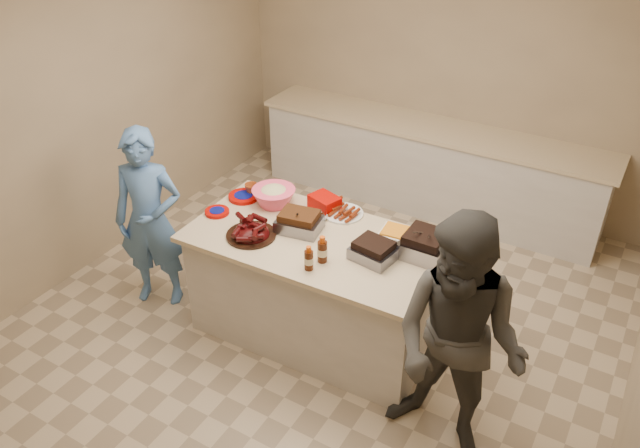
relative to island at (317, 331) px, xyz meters
The scene contains 20 objects.
room 0.10m from the island, 107.71° to the left, with size 4.50×5.00×2.70m, color tan, non-canonical shape.
back_counter 2.34m from the island, 90.75° to the left, with size 3.60×0.64×0.90m, color beige, non-canonical shape.
island is the anchor object (origin of this frame).
rib_platter 1.01m from the island, 154.10° to the right, with size 0.37×0.37×0.15m, color #3F0707, non-canonical shape.
pulled_pork_tray 0.91m from the island, 167.64° to the left, with size 0.32×0.24×0.10m, color #47230F.
brisket_tray 1.00m from the island, ahead, with size 0.28×0.24×0.09m, color black.
roasting_pan 1.18m from the island, 15.71° to the left, with size 0.30×0.30×0.12m, color gray.
coleslaw_bowl 1.07m from the island, 155.18° to the left, with size 0.34×0.34×0.23m, color #FF4B6E, non-canonical shape.
sausage_plate 0.98m from the island, 89.37° to the left, with size 0.31×0.31×0.05m, color silver.
mac_cheese_dish 1.08m from the island, 29.88° to the left, with size 0.29×0.21×0.08m, color orange.
bbq_bottle_a 0.96m from the island, 67.43° to the right, with size 0.06×0.06×0.18m, color #3C1708.
bbq_bottle_b 0.93m from the island, 51.07° to the right, with size 0.07×0.07×0.20m, color #3C1708.
mustard_bottle 0.91m from the island, 113.89° to the left, with size 0.04×0.04×0.12m, color gold.
sauce_bowl 0.93m from the island, 116.00° to the left, with size 0.12×0.04×0.12m, color silver.
plate_stack_large 1.22m from the island, 165.45° to the left, with size 0.24×0.24×0.03m, color #A30600.
plate_stack_small 1.23m from the island, behind, with size 0.19×0.19×0.03m, color #A30600.
plastic_cup 1.22m from the island, 159.86° to the left, with size 0.11×0.10×0.11m, color #98451A.
basket_stack 0.99m from the island, 112.19° to the left, with size 0.22×0.17×0.11m, color #A30600.
guest_blue 1.40m from the island, 168.35° to the right, with size 0.56×1.54×0.37m, color #4D7AB7.
guest_gray 1.34m from the island, 21.42° to the right, with size 0.83×1.71×0.65m, color #44433E.
Camera 1 is at (1.94, -3.30, 3.41)m, focal length 35.00 mm.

